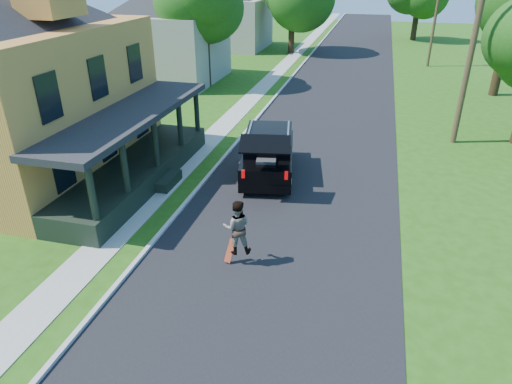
# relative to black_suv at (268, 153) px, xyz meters

# --- Properties ---
(ground) EXTENTS (140.00, 140.00, 0.00)m
(ground) POSITION_rel_black_suv_xyz_m (1.61, -8.26, -0.97)
(ground) COLOR #244F0F
(ground) RESTS_ON ground
(street) EXTENTS (8.00, 120.00, 0.02)m
(street) POSITION_rel_black_suv_xyz_m (1.61, 11.74, -0.97)
(street) COLOR black
(street) RESTS_ON ground
(curb) EXTENTS (0.15, 120.00, 0.12)m
(curb) POSITION_rel_black_suv_xyz_m (-2.44, 11.74, -0.97)
(curb) COLOR #ADADA8
(curb) RESTS_ON ground
(sidewalk) EXTENTS (1.30, 120.00, 0.03)m
(sidewalk) POSITION_rel_black_suv_xyz_m (-3.99, 11.74, -0.97)
(sidewalk) COLOR gray
(sidewalk) RESTS_ON ground
(front_walk) EXTENTS (6.50, 1.20, 0.03)m
(front_walk) POSITION_rel_black_suv_xyz_m (-7.89, -2.26, -0.97)
(front_walk) COLOR gray
(front_walk) RESTS_ON ground
(neighbor_house_mid) EXTENTS (12.78, 12.78, 8.30)m
(neighbor_house_mid) POSITION_rel_black_suv_xyz_m (-11.89, 15.74, 3.22)
(neighbor_house_mid) COLOR #9B968A
(neighbor_house_mid) RESTS_ON ground
(neighbor_house_far) EXTENTS (12.78, 12.78, 8.30)m
(neighbor_house_far) POSITION_rel_black_suv_xyz_m (-11.89, 31.74, 3.22)
(neighbor_house_far) COLOR #9B968A
(neighbor_house_far) RESTS_ON ground
(black_suv) EXTENTS (2.92, 5.71, 2.54)m
(black_suv) POSITION_rel_black_suv_xyz_m (0.00, 0.00, 0.00)
(black_suv) COLOR black
(black_suv) RESTS_ON ground
(skateboarder) EXTENTS (1.02, 0.90, 1.77)m
(skateboarder) POSITION_rel_black_suv_xyz_m (0.61, -6.76, 0.30)
(skateboarder) COLOR black
(skateboarder) RESTS_ON ground
(skateboard) EXTENTS (0.36, 0.30, 0.77)m
(skateboard) POSITION_rel_black_suv_xyz_m (0.40, -6.85, -0.55)
(skateboard) COLOR #A52D0E
(skateboard) RESTS_ON ground
(utility_pole_near) EXTENTS (1.77, 0.45, 10.74)m
(utility_pole_near) POSITION_rel_black_suv_xyz_m (8.48, 6.34, 4.56)
(utility_pole_near) COLOR #43311F
(utility_pole_near) RESTS_ON ground
(utility_pole_far) EXTENTS (1.43, 0.57, 8.25)m
(utility_pole_far) POSITION_rel_black_suv_xyz_m (8.61, 26.48, 3.28)
(utility_pole_far) COLOR #43311F
(utility_pole_far) RESTS_ON ground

